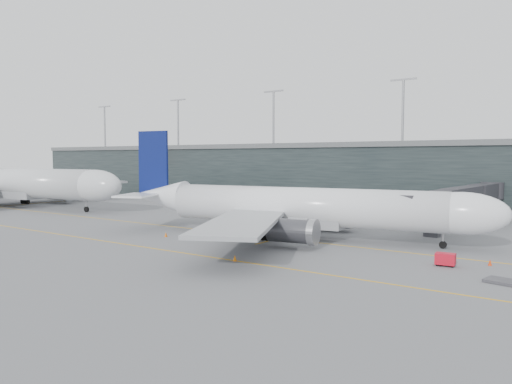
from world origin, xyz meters
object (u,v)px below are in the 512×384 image
Objects in this scene: main_aircraft at (299,207)px; gse_cart at (445,259)px; second_aircraft at (15,183)px; jet_bridge at (462,196)px.

main_aircraft is 26.45× the size of gse_cart.
gse_cart is (22.41, -7.24, -3.73)m from main_aircraft.
gse_cart is (101.07, -8.55, -4.80)m from second_aircraft.
main_aircraft reaches higher than jet_bridge.
jet_bridge is at bearing 94.34° from gse_cart.
main_aircraft is 23.84m from gse_cart.
main_aircraft is 31.44m from jet_bridge.
second_aircraft reaches higher than jet_bridge.
main_aircraft is 78.68m from second_aircraft.
jet_bridge reaches higher than gse_cart.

